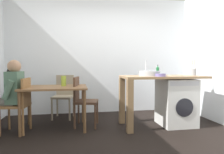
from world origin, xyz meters
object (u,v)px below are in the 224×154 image
Objects in this scene: chair_person_seat at (20,102)px; bottle_tall_green at (158,71)px; seated_person at (10,92)px; utensil_crock at (193,72)px; vase at (64,81)px; dining_table at (55,92)px; chair_opposite at (82,99)px; mixing_bowl at (160,75)px; washing_machine at (176,102)px; chair_spare_by_wall at (64,94)px.

bottle_tall_green is at bearing -80.34° from chair_person_seat.
seated_person is 3.28m from utensil_crock.
seated_person is at bearing -167.43° from vase.
dining_table is 0.50m from chair_opposite.
dining_table is at bearing 168.66° from mixing_bowl.
chair_person_seat reaches higher than washing_machine.
chair_person_seat is 3.00× the size of utensil_crock.
utensil_crock is at bearing -13.53° from bottle_tall_green.
chair_person_seat is at bearing -168.83° from dining_table.
utensil_crock is at bearing 97.12° from chair_opposite.
vase is at bearing 164.38° from mixing_bowl.
washing_machine is (2.08, -0.93, -0.08)m from chair_spare_by_wall.
chair_person_seat is at bearing 65.46° from chair_spare_by_wall.
chair_person_seat is 4.99× the size of vase.
dining_table is 1.28× the size of washing_machine.
washing_machine is 2.87× the size of utensil_crock.
dining_table is 6.10× the size of vase.
vase is (0.86, 0.19, 0.16)m from seated_person.
chair_opposite is at bearing -76.42° from seated_person.
chair_person_seat reaches higher than dining_table.
chair_spare_by_wall is (0.66, 0.88, 0.00)m from chair_person_seat.
mixing_bowl is at bearing -161.97° from utensil_crock.
bottle_tall_green is 0.43m from mixing_bowl.
utensil_crock is at bearing -83.98° from chair_person_seat.
chair_person_seat is 0.79m from vase.
vase reaches higher than chair_opposite.
mixing_bowl reaches higher than chair_person_seat.
dining_table is 6.15× the size of mixing_bowl.
dining_table is 0.26m from vase.
seated_person reaches higher than mixing_bowl.
utensil_crock reaches higher than chair_opposite.
seated_person reaches higher than chair_spare_by_wall.
utensil_crock is (3.27, -0.02, 0.32)m from seated_person.
mixing_bowl is (1.68, -1.13, 0.44)m from chair_spare_by_wall.
utensil_crock is at bearing 18.03° from mixing_bowl.
chair_spare_by_wall is at bearing 92.90° from vase.
mixing_bowl is at bearing 158.37° from chair_spare_by_wall.
mixing_bowl is (1.32, -0.42, 0.44)m from chair_opposite.
seated_person reaches higher than dining_table.
dining_table is at bearing 175.78° from washing_machine.
mixing_bowl is (-0.12, -0.41, -0.06)m from bottle_tall_green.
mixing_bowl reaches higher than vase.
utensil_crock is (3.11, -0.00, 0.48)m from chair_person_seat.
chair_opposite is (0.48, 0.07, -0.14)m from dining_table.
seated_person is at bearing -176.99° from bottle_tall_green.
washing_machine is 0.67m from utensil_crock.
utensil_crock reaches higher than bottle_tall_green.
chair_opposite is at bearing 172.46° from washing_machine.
washing_machine is at bearing 168.17° from chair_spare_by_wall.
dining_table is 0.79m from chair_spare_by_wall.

